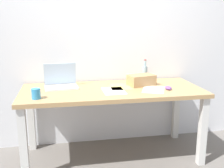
# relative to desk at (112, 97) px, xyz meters

# --- Properties ---
(ground_plane) EXTENTS (8.00, 8.00, 0.00)m
(ground_plane) POSITION_rel_desk_xyz_m (0.00, 0.00, -0.66)
(ground_plane) COLOR slate
(back_wall) EXTENTS (5.20, 0.08, 2.60)m
(back_wall) POSITION_rel_desk_xyz_m (0.00, 0.45, 0.64)
(back_wall) COLOR white
(back_wall) RESTS_ON ground
(desk) EXTENTS (1.84, 0.78, 0.75)m
(desk) POSITION_rel_desk_xyz_m (0.00, 0.00, 0.00)
(desk) COLOR tan
(desk) RESTS_ON ground
(laptop_left) EXTENTS (0.35, 0.26, 0.25)m
(laptop_left) POSITION_rel_desk_xyz_m (-0.51, 0.15, 0.15)
(laptop_left) COLOR silver
(laptop_left) RESTS_ON desk
(beer_bottle) EXTENTS (0.06, 0.06, 0.25)m
(beer_bottle) POSITION_rel_desk_xyz_m (0.43, 0.28, 0.19)
(beer_bottle) COLOR #99B7C1
(beer_bottle) RESTS_ON desk
(computer_mouse) EXTENTS (0.06, 0.10, 0.03)m
(computer_mouse) POSITION_rel_desk_xyz_m (0.56, -0.13, 0.11)
(computer_mouse) COLOR #724799
(computer_mouse) RESTS_ON desk
(cardboard_box) EXTENTS (0.31, 0.24, 0.11)m
(cardboard_box) POSITION_rel_desk_xyz_m (0.34, 0.09, 0.15)
(cardboard_box) COLOR tan
(cardboard_box) RESTS_ON desk
(coffee_mug) EXTENTS (0.08, 0.08, 0.09)m
(coffee_mug) POSITION_rel_desk_xyz_m (-0.73, -0.23, 0.14)
(coffee_mug) COLOR #338CC6
(coffee_mug) RESTS_ON desk
(paper_sheet_near_back) EXTENTS (0.23, 0.31, 0.00)m
(paper_sheet_near_back) POSITION_rel_desk_xyz_m (0.10, 0.07, 0.10)
(paper_sheet_near_back) COLOR #F4E06B
(paper_sheet_near_back) RESTS_ON desk
(paper_sheet_front_right) EXTENTS (0.31, 0.35, 0.00)m
(paper_sheet_front_right) POSITION_rel_desk_xyz_m (0.41, -0.11, 0.10)
(paper_sheet_front_right) COLOR white
(paper_sheet_front_right) RESTS_ON desk
(paper_sheet_center) EXTENTS (0.21, 0.30, 0.00)m
(paper_sheet_center) POSITION_rel_desk_xyz_m (0.00, -0.09, 0.10)
(paper_sheet_center) COLOR white
(paper_sheet_center) RESTS_ON desk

